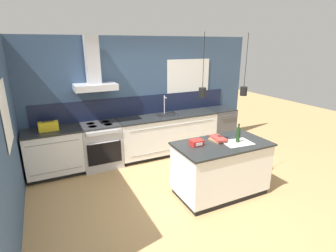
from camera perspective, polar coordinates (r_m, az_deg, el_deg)
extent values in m
plane|color=tan|center=(4.61, 3.02, -14.54)|extent=(16.00, 16.00, 0.00)
cube|color=#354C6B|center=(5.87, -6.44, 6.18)|extent=(5.60, 0.06, 2.60)
cube|color=#141C38|center=(5.87, -6.24, 4.44)|extent=(4.42, 0.02, 0.43)
cube|color=white|center=(6.31, 4.49, 9.95)|extent=(1.12, 0.01, 0.96)
cube|color=black|center=(6.31, 4.45, 9.96)|extent=(1.04, 0.01, 0.88)
cube|color=#B5B5BA|center=(5.32, -15.51, 8.20)|extent=(0.80, 0.46, 0.12)
cube|color=#B5B5BA|center=(5.36, -16.16, 13.71)|extent=(0.26, 0.20, 0.90)
cylinder|color=black|center=(3.85, 7.77, 13.95)|extent=(0.01, 0.01, 0.77)
cylinder|color=black|center=(3.91, 7.50, 7.27)|extent=(0.11, 0.11, 0.14)
sphere|color=#F9D18C|center=(3.91, 7.50, 7.27)|extent=(0.06, 0.06, 0.06)
cylinder|color=black|center=(4.30, 16.68, 13.52)|extent=(0.01, 0.01, 0.81)
cylinder|color=black|center=(4.35, 16.13, 7.31)|extent=(0.11, 0.11, 0.14)
sphere|color=#F9D18C|center=(4.35, 16.13, 7.31)|extent=(0.06, 0.06, 0.06)
cube|color=#354C6B|center=(4.29, -31.73, -0.65)|extent=(0.06, 3.80, 2.60)
cube|color=white|center=(4.08, -31.84, 2.18)|extent=(0.01, 0.76, 0.88)
cube|color=black|center=(4.08, -31.95, 2.17)|extent=(0.01, 0.68, 0.80)
cube|color=black|center=(5.66, -23.05, -9.09)|extent=(0.98, 0.56, 0.09)
cube|color=white|center=(5.46, -23.58, -5.07)|extent=(1.01, 0.62, 0.79)
cube|color=gray|center=(5.07, -23.74, -3.45)|extent=(0.89, 0.01, 0.01)
cube|color=gray|center=(5.28, -23.01, -9.04)|extent=(0.89, 0.01, 0.01)
cube|color=#232626|center=(5.32, -24.11, -0.98)|extent=(1.03, 0.64, 0.03)
cube|color=black|center=(6.18, -0.15, -5.34)|extent=(2.21, 0.56, 0.09)
cube|color=white|center=(5.99, -0.03, -1.56)|extent=(2.28, 0.62, 0.79)
cube|color=gray|center=(5.64, 1.37, 0.14)|extent=(2.00, 0.01, 0.01)
cube|color=gray|center=(5.83, 1.33, -5.02)|extent=(2.00, 0.01, 0.01)
cube|color=#232626|center=(5.87, -0.03, 2.22)|extent=(2.30, 0.64, 0.03)
cube|color=#262628|center=(5.91, -0.24, 2.44)|extent=(0.48, 0.34, 0.01)
cylinder|color=#B5B5BA|center=(5.98, -0.79, 4.61)|extent=(0.02, 0.02, 0.40)
sphere|color=#B5B5BA|center=(5.94, -0.80, 6.48)|extent=(0.03, 0.03, 0.03)
cylinder|color=#B5B5BA|center=(5.89, -0.54, 6.19)|extent=(0.02, 0.12, 0.02)
cube|color=#B5B5BA|center=(5.56, -14.35, -4.25)|extent=(0.76, 0.62, 0.87)
cube|color=black|center=(5.28, -13.59, -5.78)|extent=(0.66, 0.02, 0.44)
cylinder|color=#B5B5BA|center=(5.18, -13.71, -3.52)|extent=(0.57, 0.02, 0.02)
cube|color=#B5B5BA|center=(5.13, -13.91, -1.48)|extent=(0.66, 0.02, 0.07)
cube|color=#2D2D30|center=(5.41, -14.71, 0.23)|extent=(0.76, 0.60, 0.04)
cylinder|color=black|center=(5.48, -16.52, 0.50)|extent=(0.17, 0.17, 0.00)
cylinder|color=black|center=(5.54, -13.41, 0.91)|extent=(0.17, 0.17, 0.00)
cylinder|color=black|center=(5.28, -16.10, -0.12)|extent=(0.17, 0.17, 0.00)
cylinder|color=black|center=(5.33, -12.88, 0.32)|extent=(0.17, 0.17, 0.00)
cube|color=#4C4C51|center=(6.73, 11.07, -0.09)|extent=(0.60, 0.62, 0.89)
cube|color=black|center=(6.61, 11.30, 3.67)|extent=(0.60, 0.62, 0.02)
cylinder|color=#4C4C51|center=(6.38, 13.04, 2.31)|extent=(0.45, 0.02, 0.02)
cube|color=black|center=(4.70, 11.09, -13.56)|extent=(1.42, 0.77, 0.09)
cube|color=white|center=(4.49, 11.42, -8.74)|extent=(1.48, 0.80, 0.79)
cube|color=#232626|center=(4.32, 11.74, -3.86)|extent=(1.53, 0.85, 0.03)
cylinder|color=#193319|center=(4.37, 15.01, -1.94)|extent=(0.07, 0.07, 0.25)
cylinder|color=#193319|center=(4.32, 15.17, -0.03)|extent=(0.03, 0.03, 0.06)
cylinder|color=#262628|center=(4.31, 15.20, 0.37)|extent=(0.03, 0.03, 0.01)
cube|color=olive|center=(4.41, 10.86, -2.99)|extent=(0.25, 0.28, 0.03)
cube|color=#B2332D|center=(4.40, 10.91, -2.63)|extent=(0.21, 0.33, 0.03)
cube|color=red|center=(4.15, 6.22, -3.62)|extent=(0.19, 0.16, 0.09)
cube|color=white|center=(4.09, 6.83, -3.98)|extent=(0.12, 0.01, 0.04)
cube|color=silver|center=(4.39, 14.88, -3.53)|extent=(0.49, 0.37, 0.01)
cube|color=gold|center=(5.30, -24.58, -0.05)|extent=(0.34, 0.18, 0.16)
cylinder|color=black|center=(5.27, -24.71, 0.99)|extent=(0.20, 0.02, 0.02)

